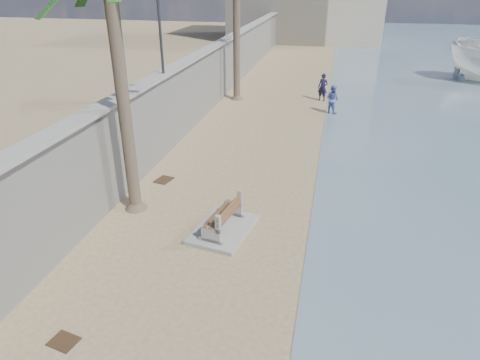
{
  "coord_description": "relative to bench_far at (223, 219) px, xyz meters",
  "views": [
    {
      "loc": [
        2.39,
        -5.91,
        7.6
      ],
      "look_at": [
        -0.5,
        7.0,
        1.2
      ],
      "focal_mm": 32.0,
      "sensor_mm": 36.0,
      "label": 1
    }
  ],
  "objects": [
    {
      "name": "debris_c",
      "position": [
        -3.33,
        3.16,
        -0.43
      ],
      "size": [
        0.74,
        0.85,
        0.03
      ],
      "primitive_type": "cube",
      "rotation": [
        0.0,
        0.0,
        4.48
      ],
      "color": "#382616",
      "rests_on": "ground_plane"
    },
    {
      "name": "seawall",
      "position": [
        -4.46,
        14.44,
        1.31
      ],
      "size": [
        0.45,
        70.0,
        3.5
      ],
      "primitive_type": "cube",
      "color": "gray",
      "rests_on": "ground_plane"
    },
    {
      "name": "person_b",
      "position": [
        3.05,
        14.17,
        0.49
      ],
      "size": [
        1.14,
        1.08,
        1.87
      ],
      "primitive_type": "imported",
      "rotation": [
        0.0,
        0.0,
        2.56
      ],
      "color": "#4E59A1",
      "rests_on": "ground_plane"
    },
    {
      "name": "debris_b",
      "position": [
        -2.38,
        -5.34,
        -0.43
      ],
      "size": [
        0.71,
        0.61,
        0.03
      ],
      "primitive_type": "cube",
      "rotation": [
        0.0,
        0.0,
        2.94
      ],
      "color": "#382616",
      "rests_on": "ground_plane"
    },
    {
      "name": "person_a",
      "position": [
        2.35,
        16.83,
        0.58
      ],
      "size": [
        0.86,
        0.71,
        2.04
      ],
      "primitive_type": "imported",
      "rotation": [
        0.0,
        0.0,
        -0.33
      ],
      "color": "#151232",
      "rests_on": "ground_plane"
    },
    {
      "name": "wall_cap",
      "position": [
        -4.46,
        14.44,
        3.11
      ],
      "size": [
        0.8,
        70.0,
        0.12
      ],
      "primitive_type": "cube",
      "color": "gray",
      "rests_on": "seawall"
    },
    {
      "name": "bench_far",
      "position": [
        0.0,
        0.0,
        0.0
      ],
      "size": [
        2.02,
        2.65,
        1.01
      ],
      "color": "gray",
      "rests_on": "ground_plane"
    }
  ]
}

